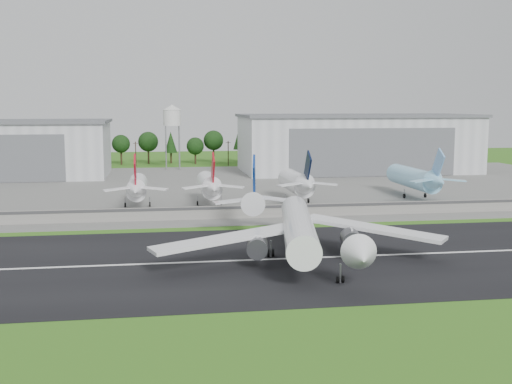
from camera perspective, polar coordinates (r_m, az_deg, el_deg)
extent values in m
plane|color=#296818|center=(112.37, -2.24, -7.41)|extent=(600.00, 600.00, 0.00)
cube|color=black|center=(121.97, -2.79, -6.17)|extent=(320.00, 60.00, 0.10)
cube|color=white|center=(121.96, -2.79, -6.14)|extent=(220.00, 1.00, 0.02)
cube|color=slate|center=(229.95, -5.70, 0.40)|extent=(320.00, 150.00, 0.10)
cube|color=gray|center=(165.53, -4.45, -1.87)|extent=(240.00, 0.50, 3.50)
cube|color=#38383A|center=(165.03, -4.44, -1.46)|extent=(240.00, 0.12, 0.70)
cube|color=silver|center=(286.92, 8.91, 4.21)|extent=(100.00, 45.00, 24.00)
cube|color=#595B60|center=(286.43, 8.96, 6.72)|extent=(102.00, 47.00, 1.20)
cube|color=#595B60|center=(265.62, 10.39, 3.48)|extent=(70.00, 0.30, 19.68)
cylinder|color=#99999E|center=(290.41, -8.00, 3.87)|extent=(0.50, 0.50, 20.00)
cylinder|color=#99999E|center=(296.55, -6.85, 3.97)|extent=(0.50, 0.50, 20.00)
cylinder|color=silver|center=(292.88, -7.47, 6.56)|extent=(8.00, 8.00, 7.00)
cone|color=silver|center=(292.82, -7.48, 7.48)|extent=(8.40, 8.40, 2.40)
cylinder|color=white|center=(122.91, 3.79, -3.13)|extent=(13.52, 44.33, 5.80)
cone|color=white|center=(100.87, 9.34, -5.64)|extent=(6.77, 6.93, 5.80)
cone|color=white|center=(147.12, -0.22, -0.83)|extent=(7.02, 9.84, 5.51)
cube|color=navy|center=(145.95, -0.16, 1.20)|extent=(2.19, 9.48, 11.13)
cube|color=white|center=(127.83, 10.35, -3.18)|extent=(25.38, 21.64, 2.65)
cylinder|color=#333338|center=(124.27, 8.46, -4.21)|extent=(4.72, 6.09, 3.80)
cube|color=white|center=(148.27, 1.67, -0.61)|extent=(9.45, 7.08, 0.98)
cube|color=white|center=(116.26, -2.68, -4.16)|extent=(28.32, 13.78, 2.65)
cylinder|color=#333338|center=(116.85, 0.14, -4.89)|extent=(4.72, 6.09, 3.80)
cube|color=white|center=(145.06, -2.02, -0.80)|extent=(9.35, 4.39, 0.98)
cube|color=#99999E|center=(120.26, 4.51, -5.58)|extent=(15.17, 31.30, 3.20)
cylinder|color=black|center=(125.12, 1.32, -5.43)|extent=(0.66, 1.55, 1.50)
cylinder|color=white|center=(189.30, -10.51, 0.47)|extent=(5.52, 24.00, 5.52)
cone|color=white|center=(173.81, -10.65, 0.15)|extent=(5.25, 7.00, 5.25)
cube|color=#AD0D21|center=(173.74, -10.69, 1.74)|extent=(0.45, 8.59, 10.02)
cylinder|color=#99999E|center=(188.04, -11.56, -0.92)|extent=(0.32, 0.32, 3.00)
cylinder|color=#99999E|center=(187.83, -9.42, -0.87)|extent=(0.32, 0.32, 3.00)
cylinder|color=black|center=(188.15, -11.55, -1.13)|extent=(0.40, 1.40, 1.40)
cylinder|color=white|center=(189.80, -4.23, 0.64)|extent=(5.82, 24.00, 5.82)
cone|color=white|center=(174.35, -3.82, 0.34)|extent=(5.53, 7.00, 5.53)
cube|color=#A00C19|center=(174.29, -3.85, 1.93)|extent=(0.45, 8.59, 10.02)
cylinder|color=#99999E|center=(188.18, -5.23, -0.79)|extent=(0.32, 0.32, 3.00)
cylinder|color=#99999E|center=(188.74, -3.11, -0.74)|extent=(0.32, 0.32, 3.00)
cylinder|color=black|center=(188.28, -5.23, -1.00)|extent=(0.40, 1.40, 1.40)
cylinder|color=white|center=(193.65, 3.55, 0.86)|extent=(6.25, 24.00, 6.25)
cone|color=white|center=(178.54, 4.62, 0.58)|extent=(5.94, 7.00, 5.94)
cube|color=black|center=(178.49, 4.60, 2.13)|extent=(0.45, 8.59, 10.02)
cylinder|color=#99999E|center=(191.61, 2.65, -0.61)|extent=(0.32, 0.32, 3.00)
cylinder|color=#99999E|center=(193.12, 4.68, -0.56)|extent=(0.32, 0.32, 3.00)
cylinder|color=black|center=(191.71, 2.65, -0.81)|extent=(0.40, 1.40, 1.40)
cylinder|color=#8FD3F7|center=(210.22, 13.77, 1.22)|extent=(6.44, 30.00, 6.44)
cone|color=#8FD3F7|center=(193.28, 15.87, 0.89)|extent=(6.12, 7.00, 6.12)
cube|color=#6FA7E4|center=(193.24, 15.87, 2.32)|extent=(0.45, 8.59, 10.02)
cylinder|color=#99999E|center=(207.64, 13.04, -0.15)|extent=(0.32, 0.32, 3.00)
cylinder|color=#99999E|center=(210.34, 14.81, -0.11)|extent=(0.32, 0.32, 3.00)
cylinder|color=black|center=(207.74, 13.04, -0.34)|extent=(0.40, 1.40, 1.40)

